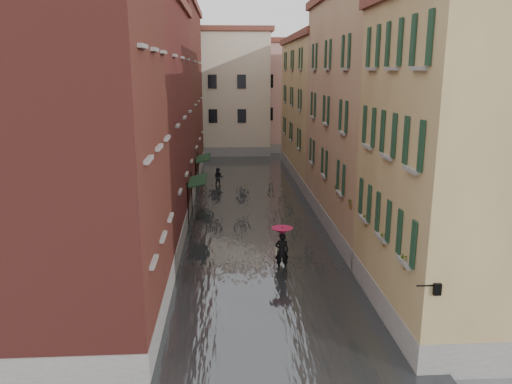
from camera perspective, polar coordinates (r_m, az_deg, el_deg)
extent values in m
plane|color=#545457|center=(21.11, 1.43, -11.87)|extent=(120.00, 120.00, 0.00)
cube|color=#3D4043|center=(33.26, -0.45, -2.00)|extent=(10.00, 60.00, 0.20)
cube|color=maroon|center=(17.98, -20.75, 4.46)|extent=(6.00, 8.00, 13.00)
cube|color=#5A231C|center=(28.62, -14.30, 7.55)|extent=(6.00, 14.00, 12.50)
cube|color=maroon|center=(43.35, -10.69, 10.70)|extent=(6.00, 16.00, 14.00)
cube|color=#947A4C|center=(19.34, 23.23, 2.57)|extent=(6.00, 8.00, 11.50)
cube|color=tan|center=(29.39, 13.85, 8.22)|extent=(6.00, 14.00, 13.00)
cube|color=#947A4C|center=(43.96, 8.04, 9.21)|extent=(6.00, 16.00, 11.50)
cube|color=beige|center=(57.04, -4.87, 11.06)|extent=(12.00, 9.00, 13.00)
cube|color=tan|center=(59.54, 4.03, 10.70)|extent=(10.00, 9.00, 12.00)
cube|color=#17331C|center=(30.80, -6.69, 1.32)|extent=(1.09, 3.16, 0.31)
cylinder|color=black|center=(29.57, -7.77, -1.53)|extent=(0.06, 0.06, 2.80)
cylinder|color=black|center=(32.63, -7.37, -0.07)|extent=(0.06, 0.06, 2.80)
cube|color=#17331C|center=(38.68, -6.05, 3.88)|extent=(1.09, 3.23, 0.31)
cylinder|color=black|center=(37.34, -6.88, 1.70)|extent=(0.06, 0.06, 2.80)
cylinder|color=black|center=(40.50, -6.62, 2.65)|extent=(0.06, 0.06, 2.80)
cylinder|color=black|center=(15.39, 18.93, -10.09)|extent=(0.60, 0.05, 0.05)
cube|color=black|center=(15.55, 19.94, -10.34)|extent=(0.22, 0.22, 0.35)
cube|color=beige|center=(15.55, 19.94, -10.34)|extent=(0.14, 0.14, 0.24)
cube|color=#9E4433|center=(16.82, 17.05, -7.70)|extent=(0.22, 0.85, 0.18)
imported|color=#265926|center=(16.68, 17.15, -6.35)|extent=(0.59, 0.51, 0.66)
cube|color=#9E4433|center=(18.74, 14.77, -5.33)|extent=(0.22, 0.85, 0.18)
imported|color=#265926|center=(18.61, 14.85, -4.10)|extent=(0.59, 0.51, 0.66)
cube|color=#9E4433|center=(20.89, 12.79, -3.23)|extent=(0.22, 0.85, 0.18)
imported|color=#265926|center=(20.77, 12.85, -2.12)|extent=(0.59, 0.51, 0.66)
cube|color=#9E4433|center=(23.22, 11.09, -1.43)|extent=(0.22, 0.85, 0.18)
imported|color=#265926|center=(23.12, 11.14, -0.43)|extent=(0.59, 0.51, 0.66)
cube|color=#9E4433|center=(25.93, 9.53, 0.23)|extent=(0.22, 0.85, 0.18)
imported|color=#265926|center=(25.84, 9.57, 1.13)|extent=(0.59, 0.51, 0.66)
imported|color=black|center=(23.45, 2.97, -6.80)|extent=(0.67, 0.45, 1.81)
cube|color=#B9B399|center=(23.45, 2.27, -6.67)|extent=(0.08, 0.30, 0.38)
cylinder|color=black|center=(23.30, 2.98, -5.78)|extent=(0.02, 0.02, 1.00)
cone|color=#A40A36|center=(23.11, 3.00, -4.44)|extent=(1.02, 1.02, 0.28)
imported|color=black|center=(39.96, -4.31, 1.66)|extent=(0.82, 0.66, 1.58)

